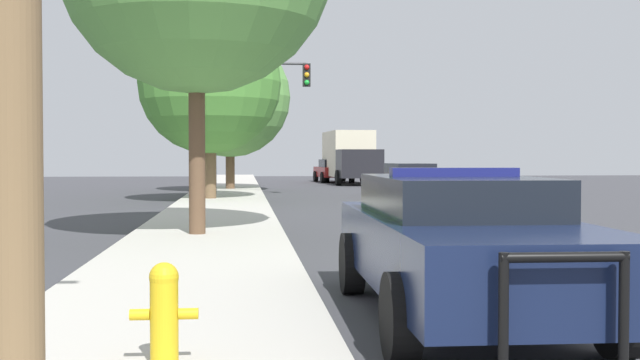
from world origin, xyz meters
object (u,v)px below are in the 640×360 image
(police_car, at_px, (459,241))
(car_background_oncoming, at_px, (411,179))
(traffic_light, at_px, (253,99))
(fire_hydrant, at_px, (164,310))
(tree_sidewalk_far, at_px, (230,97))
(car_background_distant, at_px, (333,170))
(box_truck, at_px, (350,156))
(tree_sidewalk_mid, at_px, (210,83))

(police_car, xyz_separation_m, car_background_oncoming, (4.54, 23.70, -0.08))
(traffic_light, bearing_deg, fire_hydrant, -92.13)
(car_background_oncoming, distance_m, tree_sidewalk_far, 9.60)
(car_background_distant, xyz_separation_m, box_truck, (0.65, -2.71, 0.88))
(car_background_oncoming, xyz_separation_m, tree_sidewalk_far, (-7.26, 5.17, 3.59))
(tree_sidewalk_mid, bearing_deg, box_truck, 67.47)
(police_car, height_order, car_background_oncoming, police_car)
(tree_sidewalk_far, bearing_deg, car_background_distant, 63.35)
(police_car, height_order, traffic_light, traffic_light)
(box_truck, bearing_deg, car_background_oncoming, 89.92)
(fire_hydrant, height_order, traffic_light, traffic_light)
(traffic_light, distance_m, tree_sidewalk_far, 5.18)
(car_background_distant, bearing_deg, car_background_oncoming, -90.79)
(fire_hydrant, relative_size, box_truck, 0.09)
(traffic_light, xyz_separation_m, tree_sidewalk_far, (-0.96, 5.07, 0.43))
(box_truck, xyz_separation_m, tree_sidewalk_far, (-6.76, -9.48, 2.68))
(police_car, bearing_deg, car_background_oncoming, -99.97)
(tree_sidewalk_far, height_order, tree_sidewalk_mid, tree_sidewalk_far)
(police_car, bearing_deg, box_truck, -95.15)
(traffic_light, height_order, tree_sidewalk_far, tree_sidewalk_far)
(car_background_distant, bearing_deg, traffic_light, -111.16)
(car_background_distant, bearing_deg, tree_sidewalk_far, -121.19)
(traffic_light, bearing_deg, police_car, -85.78)
(traffic_light, distance_m, box_truck, 15.82)
(traffic_light, bearing_deg, car_background_distant, 73.38)
(police_car, relative_size, tree_sidewalk_far, 0.77)
(car_background_distant, bearing_deg, police_car, -99.27)
(traffic_light, bearing_deg, box_truck, 68.26)
(car_background_distant, height_order, tree_sidewalk_far, tree_sidewalk_far)
(box_truck, height_order, tree_sidewalk_mid, tree_sidewalk_mid)
(police_car, xyz_separation_m, tree_sidewalk_far, (-2.72, 28.87, 3.51))
(police_car, height_order, fire_hydrant, police_car)
(traffic_light, bearing_deg, tree_sidewalk_far, 100.78)
(fire_hydrant, relative_size, car_background_distant, 0.17)
(police_car, bearing_deg, fire_hydrant, 37.05)
(police_car, relative_size, car_background_oncoming, 1.16)
(box_truck, relative_size, tree_sidewalk_mid, 1.19)
(fire_hydrant, height_order, car_background_oncoming, car_background_oncoming)
(fire_hydrant, distance_m, car_background_oncoming, 26.69)
(tree_sidewalk_far, bearing_deg, traffic_light, -79.22)
(car_background_distant, distance_m, box_truck, 2.92)
(box_truck, distance_m, tree_sidewalk_mid, 19.34)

